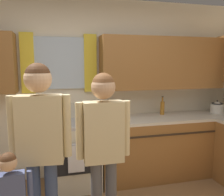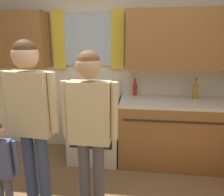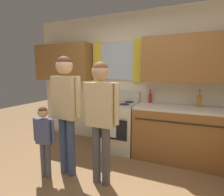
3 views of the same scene
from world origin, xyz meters
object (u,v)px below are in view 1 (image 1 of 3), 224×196
adult_holding_child (40,137)px  bottle_sauce_red (109,110)px  adult_in_plaid (104,138)px  bottle_oil_amber (162,108)px  stove_oven (74,153)px  stovetop_kettle (217,107)px

adult_holding_child → bottle_sauce_red: bearing=55.6°
adult_holding_child → adult_in_plaid: 0.55m
bottle_sauce_red → adult_holding_child: size_ratio=0.15×
bottle_oil_amber → bottle_sauce_red: bearing=172.3°
bottle_oil_amber → adult_holding_child: adult_holding_child is taller
bottle_oil_amber → adult_in_plaid: (-1.18, -1.23, -0.01)m
bottle_oil_amber → adult_in_plaid: bearing=-133.9°
stove_oven → bottle_oil_amber: size_ratio=3.85×
stove_oven → bottle_sauce_red: (0.55, 0.24, 0.53)m
bottle_sauce_red → stovetop_kettle: bottle_sauce_red is taller
stovetop_kettle → bottle_sauce_red: bearing=172.4°
bottle_sauce_red → stovetop_kettle: size_ratio=0.90×
adult_holding_child → stovetop_kettle: bearing=22.9°
stovetop_kettle → stove_oven: bearing=-179.6°
stovetop_kettle → bottle_oil_amber: bearing=172.4°
bottle_sauce_red → adult_holding_child: adult_holding_child is taller
bottle_oil_amber → adult_holding_child: 2.12m
bottle_sauce_red → bottle_oil_amber: 0.83m
stove_oven → stovetop_kettle: stovetop_kettle is taller
stovetop_kettle → adult_holding_child: size_ratio=0.16×
bottle_sauce_red → adult_in_plaid: (-0.36, -1.34, 0.01)m
bottle_oil_amber → stovetop_kettle: size_ratio=1.04×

